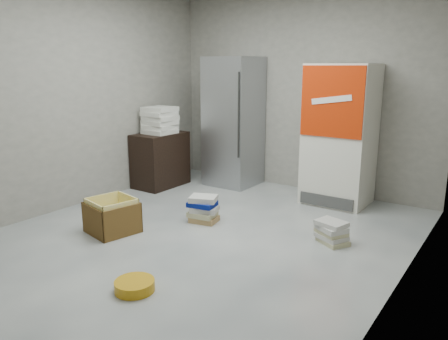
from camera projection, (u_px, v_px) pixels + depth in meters
ground at (192, 240)px, 4.55m from camera, size 5.00×5.00×0.00m
room_shell at (189, 63)px, 4.13m from camera, size 4.04×5.04×2.82m
steel_fridge at (234, 122)px, 6.53m from camera, size 0.70×0.72×1.90m
coke_cooler at (340, 135)px, 5.62m from camera, size 0.80×0.73×1.80m
wood_shelf at (160, 160)px, 6.54m from camera, size 0.50×0.80×0.80m
supply_box_stack at (160, 120)px, 6.39m from camera, size 0.42×0.43×0.39m
phonebook_stack_main at (203, 209)px, 5.06m from camera, size 0.38×0.33×0.31m
phonebook_stack_side at (332, 232)px, 4.47m from camera, size 0.39×0.36×0.23m
cardboard_box at (112, 218)px, 4.75m from camera, size 0.56×0.56×0.38m
bucket_lid at (135, 286)px, 3.52m from camera, size 0.42×0.42×0.09m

